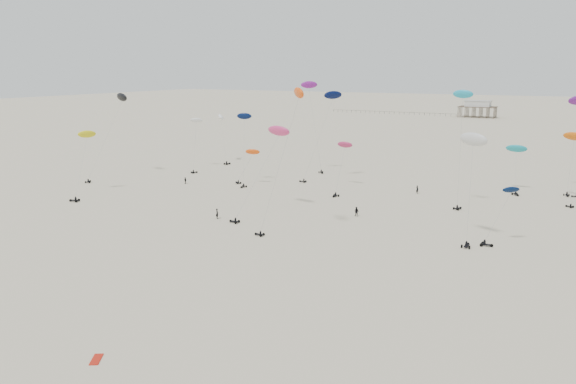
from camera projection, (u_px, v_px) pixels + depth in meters
The scene contains 24 objects.
ground_plane at pixel (435, 151), 197.12m from camera, with size 900.00×900.00×0.00m, color beige.
pavilion_main at pixel (477, 110), 330.70m from camera, with size 21.00×13.00×9.80m.
pier_fence at pixel (392, 113), 354.85m from camera, with size 80.20×0.20×1.50m.
rig_0 at pixel (244, 136), 138.49m from camera, with size 6.13×8.70×17.72m.
rig_1 at pixel (462, 125), 113.27m from camera, with size 4.23×5.25×24.23m.
rig_2 at pixel (249, 160), 139.25m from camera, with size 6.45×3.90×9.00m.
rig_3 at pixel (342, 159), 133.40m from camera, with size 5.86×15.05×15.95m.
rig_4 at pixel (516, 157), 130.83m from camera, with size 4.92×9.10×11.54m.
rig_5 at pixel (196, 135), 159.82m from camera, with size 8.69×12.04×16.42m.
rig_8 at pixel (118, 108), 149.19m from camera, with size 5.85×17.76×23.99m.
rig_9 at pixel (292, 118), 94.75m from camera, with size 7.66×8.52×25.33m.
rig_10 at pixel (574, 145), 120.82m from camera, with size 5.19×11.70×15.91m.
rig_11 at pixel (497, 219), 91.07m from camera, with size 5.38×5.87×9.68m.
rig_12 at pixel (83, 156), 126.78m from camera, with size 8.70×13.04×16.45m.
rig_14 at pixel (312, 102), 153.13m from camera, with size 8.18×4.73×25.02m.
rig_15 at pixel (472, 159), 91.08m from camera, with size 5.56×7.92×18.25m.
rig_16 at pixel (222, 127), 170.91m from camera, with size 8.43×8.61×15.01m.
rig_17 at pixel (273, 142), 112.25m from camera, with size 5.94×17.17×20.48m.
rig_18 at pixel (329, 107), 142.71m from camera, with size 7.61×11.63×23.24m.
spectator_0 at pixel (217, 219), 107.84m from camera, with size 0.85×0.58×2.33m, color black.
spectator_1 at pixel (356, 216), 109.46m from camera, with size 1.08×0.63×2.20m, color black.
spectator_2 at pixel (185, 184), 140.47m from camera, with size 1.14×0.61×1.93m, color black.
spectator_3 at pixel (417, 193), 129.55m from camera, with size 0.81×0.56×2.23m, color black.
grounded_kite_a at pixel (96, 360), 55.59m from camera, with size 2.20×0.90×0.08m, color #B9190B.
Camera 1 is at (44.35, 2.60, 28.24)m, focal length 35.00 mm.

